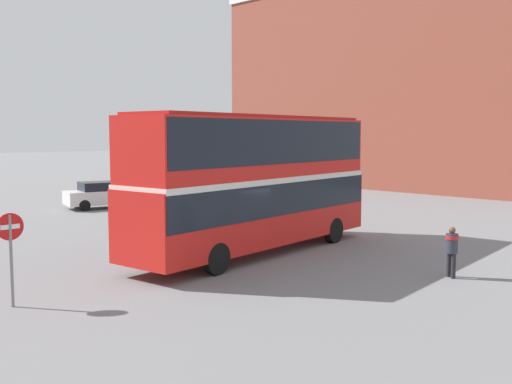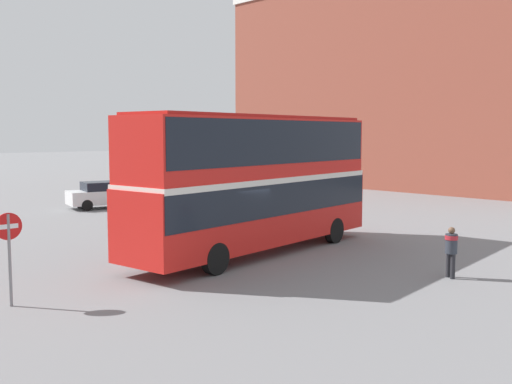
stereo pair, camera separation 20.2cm
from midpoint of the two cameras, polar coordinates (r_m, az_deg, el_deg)
ground_plane at (r=20.36m, az=-3.46°, el=-6.70°), size 240.00×240.00×0.00m
building_row_right at (r=51.21m, az=13.80°, el=10.03°), size 10.27×31.64×16.85m
double_decker_bus at (r=21.44m, az=-0.27°, el=1.59°), size 11.41×3.99×4.97m
pedestrian_foreground at (r=18.94m, az=17.85°, el=-4.97°), size 0.52×0.52×1.55m
parked_car_kerb_near at (r=35.93m, az=-14.59°, el=-0.25°), size 4.52×2.74×1.54m
no_entry_sign at (r=16.13m, az=-22.67°, el=-4.51°), size 0.69×0.08×2.37m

